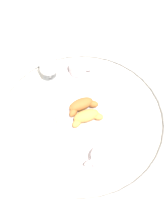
# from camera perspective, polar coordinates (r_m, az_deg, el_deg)

# --- Properties ---
(ground_plane) EXTENTS (2.20, 2.20, 0.00)m
(ground_plane) POSITION_cam_1_polar(r_m,az_deg,el_deg) (0.95, -0.69, -0.87)
(ground_plane) COLOR silver
(table_chrome_rim) EXTENTS (0.70, 0.70, 0.02)m
(table_chrome_rim) POSITION_cam_1_polar(r_m,az_deg,el_deg) (0.94, -0.70, -0.49)
(table_chrome_rim) COLOR silver
(table_chrome_rim) RESTS_ON ground_plane
(pastry_plate) EXTENTS (0.23, 0.23, 0.02)m
(pastry_plate) POSITION_cam_1_polar(r_m,az_deg,el_deg) (0.94, -0.00, -0.56)
(pastry_plate) COLOR silver
(pastry_plate) RESTS_ON ground_plane
(croissant_large) EXTENTS (0.12, 0.10, 0.04)m
(croissant_large) POSITION_cam_1_polar(r_m,az_deg,el_deg) (0.92, -0.45, 1.66)
(croissant_large) COLOR #AD6B33
(croissant_large) RESTS_ON pastry_plate
(croissant_small) EXTENTS (0.13, 0.09, 0.04)m
(croissant_small) POSITION_cam_1_polar(r_m,az_deg,el_deg) (0.90, 0.63, -1.11)
(croissant_small) COLOR #D6994C
(croissant_small) RESTS_ON pastry_plate
(coffee_cup_near) EXTENTS (0.14, 0.14, 0.06)m
(coffee_cup_near) POSITION_cam_1_polar(r_m,az_deg,el_deg) (1.07, -1.52, 10.48)
(coffee_cup_near) COLOR silver
(coffee_cup_near) RESTS_ON ground_plane
(coffee_cup_far) EXTENTS (0.14, 0.14, 0.06)m
(coffee_cup_far) POSITION_cam_1_polar(r_m,az_deg,el_deg) (0.84, 4.19, -11.31)
(coffee_cup_far) COLOR silver
(coffee_cup_far) RESTS_ON ground_plane
(juice_glass_left) EXTENTS (0.08, 0.08, 0.14)m
(juice_glass_left) POSITION_cam_1_polar(r_m,az_deg,el_deg) (0.79, -10.10, -8.51)
(juice_glass_left) COLOR white
(juice_glass_left) RESTS_ON ground_plane
(juice_glass_right) EXTENTS (0.08, 0.08, 0.14)m
(juice_glass_right) POSITION_cam_1_polar(r_m,az_deg,el_deg) (1.01, -8.73, 11.58)
(juice_glass_right) COLOR white
(juice_glass_right) RESTS_ON ground_plane
(sugar_packet) EXTENTS (0.05, 0.03, 0.01)m
(sugar_packet) POSITION_cam_1_polar(r_m,az_deg,el_deg) (1.02, -9.06, 4.41)
(sugar_packet) COLOR white
(sugar_packet) RESTS_ON ground_plane
(folded_napkin) EXTENTS (0.13, 0.13, 0.01)m
(folded_napkin) POSITION_cam_1_polar(r_m,az_deg,el_deg) (0.95, 12.96, -2.40)
(folded_napkin) COLOR silver
(folded_napkin) RESTS_ON ground_plane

